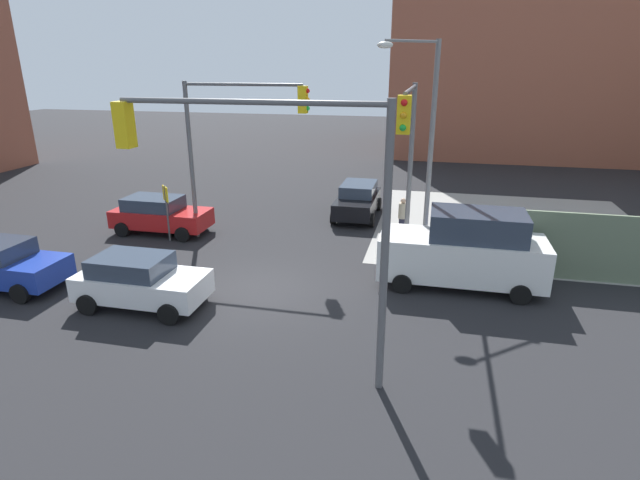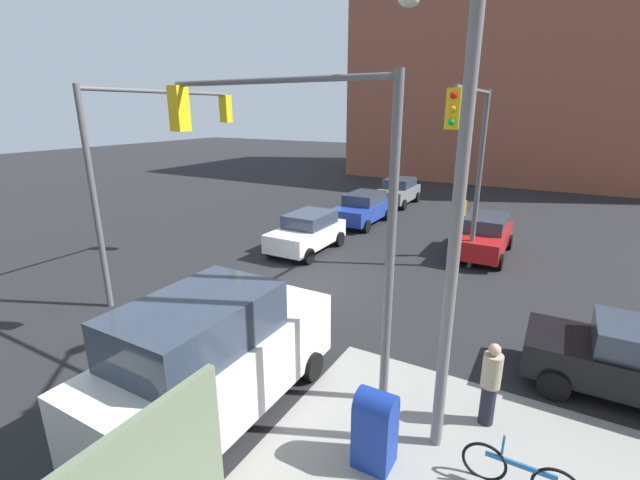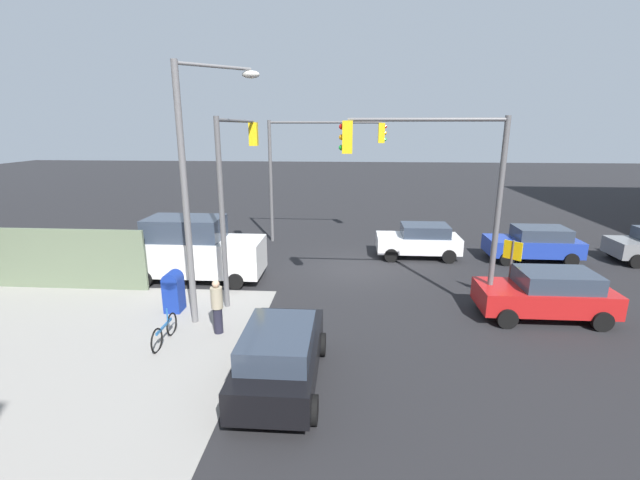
{
  "view_description": "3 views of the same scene",
  "coord_description": "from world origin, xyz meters",
  "views": [
    {
      "loc": [
        5.38,
        -14.41,
        7.1
      ],
      "look_at": [
        2.06,
        -0.03,
        1.9
      ],
      "focal_mm": 28.0,
      "sensor_mm": 36.0,
      "label": 1
    },
    {
      "loc": [
        11.8,
        7.11,
        5.84
      ],
      "look_at": [
        -0.5,
        0.13,
        1.5
      ],
      "focal_mm": 24.0,
      "sensor_mm": 36.0,
      "label": 2
    },
    {
      "loc": [
        0.23,
        18.29,
        6.18
      ],
      "look_at": [
        1.49,
        0.48,
        1.43
      ],
      "focal_mm": 24.0,
      "sensor_mm": 36.0,
      "label": 3
    }
  ],
  "objects": [
    {
      "name": "ground_plane",
      "position": [
        0.0,
        0.0,
        0.0
      ],
      "size": [
        120.0,
        120.0,
        0.0
      ],
      "primitive_type": "plane",
      "color": "black"
    },
    {
      "name": "sidewalk_corner",
      "position": [
        9.0,
        9.0,
        0.01
      ],
      "size": [
        12.0,
        12.0,
        0.01
      ],
      "primitive_type": "cube",
      "color": "gray",
      "rests_on": "ground"
    },
    {
      "name": "traffic_signal_nw_corner",
      "position": [
        -2.53,
        4.5,
        4.61
      ],
      "size": [
        5.2,
        0.36,
        6.5
      ],
      "color": "#59595B",
      "rests_on": "ground"
    },
    {
      "name": "traffic_signal_se_corner",
      "position": [
        2.11,
        -4.5,
        4.67
      ],
      "size": [
        6.19,
        0.36,
        6.5
      ],
      "color": "#59595B",
      "rests_on": "ground"
    },
    {
      "name": "traffic_signal_ne_corner",
      "position": [
        4.5,
        2.36,
        4.64
      ],
      "size": [
        0.36,
        5.59,
        6.5
      ],
      "color": "#59595B",
      "rests_on": "ground"
    },
    {
      "name": "street_lamp_corner",
      "position": [
        4.92,
        5.56,
        4.7
      ],
      "size": [
        2.18,
        1.87,
        8.0
      ],
      "color": "slate",
      "rests_on": "ground"
    },
    {
      "name": "warning_sign_two_way",
      "position": [
        -5.4,
        3.73,
        1.64
      ],
      "size": [
        0.48,
        0.48,
        2.4
      ],
      "color": "#4C4C4C",
      "rests_on": "ground"
    },
    {
      "name": "mailbox_blue",
      "position": [
        6.2,
        5.0,
        0.76
      ],
      "size": [
        0.56,
        0.64,
        1.43
      ],
      "color": "navy",
      "rests_on": "ground"
    },
    {
      "name": "coupe_red",
      "position": [
        -6.31,
        4.63,
        0.84
      ],
      "size": [
        4.23,
        2.02,
        1.62
      ],
      "color": "#B21919",
      "rests_on": "ground"
    },
    {
      "name": "hatchback_black",
      "position": [
        1.84,
        9.1,
        0.84
      ],
      "size": [
        2.02,
        4.19,
        1.62
      ],
      "color": "black",
      "rests_on": "ground"
    },
    {
      "name": "coupe_blue",
      "position": [
        -8.49,
        -1.81,
        0.84
      ],
      "size": [
        4.17,
        2.02,
        1.62
      ],
      "color": "#1E389E",
      "rests_on": "ground"
    },
    {
      "name": "hatchback_white",
      "position": [
        -3.17,
        -2.0,
        0.84
      ],
      "size": [
        3.93,
        2.02,
        1.62
      ],
      "color": "white",
      "rests_on": "ground"
    },
    {
      "name": "van_white_delivery",
      "position": [
        6.57,
        1.8,
        1.28
      ],
      "size": [
        5.4,
        2.32,
        2.62
      ],
      "color": "white",
      "rests_on": "ground"
    },
    {
      "name": "pedestrian_crossing",
      "position": [
        4.2,
        6.5,
        0.9
      ],
      "size": [
        0.36,
        0.36,
        1.72
      ],
      "rotation": [
        0.0,
        0.0,
        1.58
      ],
      "color": "#9E937A",
      "rests_on": "ground"
    },
    {
      "name": "bicycle_leaning_on_fence",
      "position": [
        5.6,
        7.2,
        0.35
      ],
      "size": [
        0.05,
        1.75,
        0.97
      ],
      "color": "black",
      "rests_on": "ground"
    }
  ]
}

